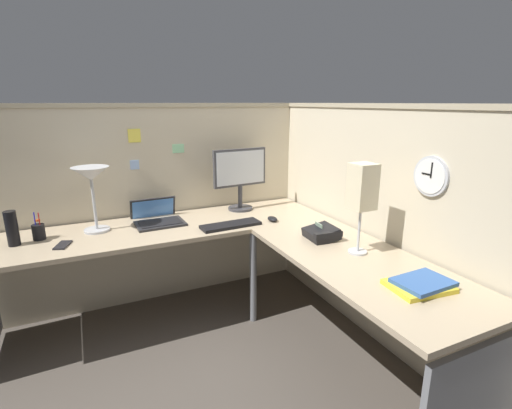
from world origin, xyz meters
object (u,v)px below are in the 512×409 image
at_px(laptop, 157,218).
at_px(pen_cup, 39,232).
at_px(thermos_flask, 12,228).
at_px(computer_mouse, 272,219).
at_px(desk_lamp_dome, 91,179).
at_px(wall_clock, 432,176).
at_px(office_phone, 322,234).
at_px(cell_phone, 63,245).
at_px(book_stack, 421,284).
at_px(keyboard, 231,225).
at_px(desk_lamp_paper, 362,189).
at_px(monitor, 240,174).

distance_m(laptop, pen_cup, 0.77).
bearing_deg(thermos_flask, computer_mouse, -8.35).
xyz_separation_m(desk_lamp_dome, wall_clock, (1.65, -1.28, 0.11)).
bearing_deg(thermos_flask, office_phone, -21.98).
bearing_deg(pen_cup, wall_clock, -32.30).
bearing_deg(desk_lamp_dome, computer_mouse, -14.93).
bearing_deg(cell_phone, laptop, 41.42).
relative_size(laptop, thermos_flask, 1.77).
bearing_deg(wall_clock, book_stack, -139.26).
bearing_deg(thermos_flask, cell_phone, -26.72).
relative_size(laptop, wall_clock, 1.77).
height_order(laptop, keyboard, laptop).
xyz_separation_m(desk_lamp_dome, pen_cup, (-0.35, -0.02, -0.31)).
height_order(cell_phone, wall_clock, wall_clock).
bearing_deg(pen_cup, keyboard, -13.19).
bearing_deg(office_phone, cell_phone, 158.89).
bearing_deg(desk_lamp_paper, book_stack, -92.71).
distance_m(pen_cup, desk_lamp_paper, 2.04).
bearing_deg(monitor, pen_cup, -176.30).
xyz_separation_m(computer_mouse, cell_phone, (-1.40, 0.11, -0.01)).
height_order(computer_mouse, desk_lamp_dome, desk_lamp_dome).
distance_m(monitor, book_stack, 1.66).
height_order(keyboard, pen_cup, pen_cup).
relative_size(monitor, desk_lamp_dome, 1.12).
bearing_deg(computer_mouse, wall_clock, -64.62).
height_order(monitor, wall_clock, wall_clock).
distance_m(computer_mouse, desk_lamp_paper, 0.86).
xyz_separation_m(book_stack, desk_lamp_paper, (0.02, 0.48, 0.36)).
bearing_deg(keyboard, cell_phone, 172.30).
xyz_separation_m(laptop, office_phone, (0.89, -0.84, 0.01)).
distance_m(monitor, keyboard, 0.53).
height_order(book_stack, wall_clock, wall_clock).
relative_size(desk_lamp_dome, wall_clock, 2.02).
height_order(book_stack, desk_lamp_paper, desk_lamp_paper).
distance_m(computer_mouse, desk_lamp_dome, 1.28).
bearing_deg(laptop, book_stack, -60.02).
distance_m(monitor, thermos_flask, 1.60).
relative_size(monitor, keyboard, 1.16).
height_order(desk_lamp_paper, wall_clock, wall_clock).
bearing_deg(desk_lamp_paper, thermos_flask, 151.49).
distance_m(computer_mouse, cell_phone, 1.41).
distance_m(desk_lamp_dome, thermos_flask, 0.55).
relative_size(book_stack, desk_lamp_paper, 0.57).
bearing_deg(laptop, office_phone, -43.52).
bearing_deg(thermos_flask, desk_lamp_paper, -28.51).
xyz_separation_m(keyboard, book_stack, (0.47, -1.25, 0.01)).
distance_m(monitor, desk_lamp_dome, 1.11).
height_order(monitor, laptop, monitor).
distance_m(computer_mouse, pen_cup, 1.57).
bearing_deg(desk_lamp_paper, office_phone, 101.89).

